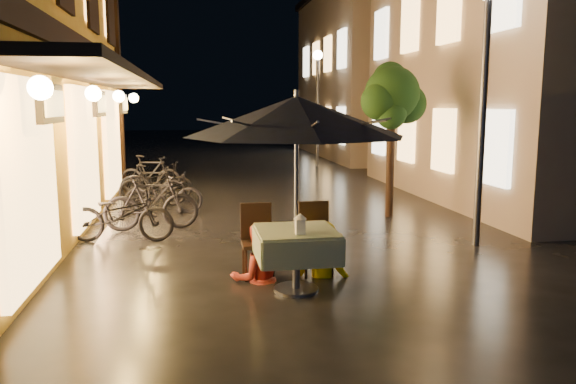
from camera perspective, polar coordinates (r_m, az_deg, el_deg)
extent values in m
plane|color=black|center=(6.92, 3.97, -10.45)|extent=(90.00, 90.00, 0.00)
cube|color=black|center=(10.56, -20.67, 13.83)|extent=(0.12, 11.00, 0.35)
cube|color=black|center=(10.44, -17.37, 11.03)|extent=(1.20, 10.50, 0.12)
cube|color=#E5AA5B|center=(14.65, -17.78, 17.57)|extent=(0.10, 0.90, 1.50)
cube|color=#E5AA5B|center=(7.15, -24.83, 0.91)|extent=(0.10, 2.20, 2.40)
cube|color=#E5AA5B|center=(10.55, -19.94, 3.53)|extent=(0.10, 2.20, 2.40)
cube|color=#E5AA5B|center=(14.00, -17.44, 4.85)|extent=(0.10, 2.20, 2.40)
cube|color=tan|center=(15.74, 26.04, 11.52)|extent=(7.00, 9.00, 6.50)
cube|color=#E5AA5B|center=(11.05, 20.33, 4.25)|extent=(0.10, 1.00, 1.40)
cube|color=#E5AA5B|center=(12.99, 15.50, 5.10)|extent=(0.10, 1.00, 1.40)
cube|color=#E5AA5B|center=(13.12, 16.03, 17.38)|extent=(0.10, 1.00, 1.40)
cube|color=#E5AA5B|center=(15.01, 11.93, 5.70)|extent=(0.10, 1.00, 1.40)
cube|color=#E5AA5B|center=(15.12, 12.29, 16.35)|extent=(0.10, 1.00, 1.40)
cube|color=#E5AA5B|center=(17.07, 9.22, 6.14)|extent=(0.10, 1.00, 1.40)
cube|color=#E5AA5B|center=(17.17, 9.46, 15.51)|extent=(0.10, 1.00, 1.40)
cube|color=tan|center=(26.00, 10.95, 11.42)|extent=(7.00, 10.00, 7.00)
cube|color=#E5AA5B|center=(21.28, 5.37, 6.74)|extent=(0.10, 1.00, 1.40)
cube|color=#E5AA5B|center=(21.36, 5.49, 14.27)|extent=(0.10, 1.00, 1.40)
cube|color=#E5AA5B|center=(23.41, 3.97, 6.96)|extent=(0.10, 1.00, 1.40)
cube|color=#E5AA5B|center=(23.49, 4.05, 13.80)|extent=(0.10, 1.00, 1.40)
cube|color=#E5AA5B|center=(25.56, 2.80, 7.13)|extent=(0.10, 1.00, 1.40)
cube|color=#E5AA5B|center=(25.62, 2.85, 13.40)|extent=(0.10, 1.00, 1.40)
cube|color=#E5AA5B|center=(27.71, 1.82, 7.27)|extent=(0.10, 1.00, 1.40)
cube|color=#E5AA5B|center=(27.77, 1.84, 13.06)|extent=(0.10, 1.00, 1.40)
cylinder|color=black|center=(11.60, 10.35, 2.87)|extent=(0.16, 0.16, 2.20)
sphere|color=#163211|center=(11.54, 10.54, 9.80)|extent=(1.10, 1.10, 1.10)
sphere|color=#163211|center=(11.76, 11.97, 8.76)|extent=(0.80, 0.80, 0.80)
sphere|color=#163211|center=(11.30, 9.34, 9.09)|extent=(0.76, 0.76, 0.76)
sphere|color=#163211|center=(11.85, 10.31, 11.23)|extent=(0.70, 0.70, 0.70)
sphere|color=#163211|center=(11.27, 10.44, 7.79)|extent=(0.60, 0.60, 0.60)
cylinder|color=#59595E|center=(9.51, 19.11, 6.66)|extent=(0.12, 0.12, 4.00)
cylinder|color=#59595E|center=(20.85, 2.99, 8.10)|extent=(0.12, 0.12, 4.00)
sphere|color=#FFEBC3|center=(20.92, 3.04, 13.72)|extent=(0.36, 0.36, 0.36)
cylinder|color=#59595E|center=(6.97, 0.84, -7.19)|extent=(0.10, 0.10, 0.72)
cylinder|color=#59595E|center=(7.07, 0.83, -9.84)|extent=(0.56, 0.56, 0.04)
cube|color=#265330|center=(6.87, 0.84, -4.06)|extent=(0.95, 0.95, 0.06)
cube|color=#265330|center=(7.01, 4.68, -5.22)|extent=(0.04, 0.95, 0.33)
cube|color=#265330|center=(6.84, -3.09, -5.55)|extent=(0.04, 0.95, 0.33)
cube|color=#265330|center=(7.36, 0.16, -4.50)|extent=(0.95, 0.04, 0.33)
cube|color=#265330|center=(6.46, 1.61, -6.42)|extent=(0.95, 0.04, 0.33)
cylinder|color=#59595E|center=(6.79, 0.85, -0.77)|extent=(0.05, 0.05, 2.30)
cone|color=black|center=(6.70, 0.87, 7.69)|extent=(2.67, 2.67, 0.48)
cylinder|color=#59595E|center=(6.70, 0.88, 9.83)|extent=(0.06, 0.06, 0.12)
cube|color=black|center=(7.51, -3.09, -5.30)|extent=(0.42, 0.42, 0.05)
cube|color=black|center=(7.64, -3.27, -3.14)|extent=(0.42, 0.04, 0.55)
cylinder|color=black|center=(7.38, -4.31, -7.46)|extent=(0.04, 0.04, 0.43)
cylinder|color=black|center=(7.42, -1.52, -7.35)|extent=(0.04, 0.04, 0.43)
cylinder|color=black|center=(7.73, -4.56, -6.72)|extent=(0.04, 0.04, 0.43)
cylinder|color=black|center=(7.76, -1.90, -6.61)|extent=(0.04, 0.04, 0.43)
cube|color=black|center=(7.64, 2.91, -5.06)|extent=(0.42, 0.42, 0.05)
cube|color=black|center=(7.76, 2.62, -2.93)|extent=(0.42, 0.04, 0.55)
cylinder|color=black|center=(7.49, 1.84, -7.19)|extent=(0.04, 0.04, 0.43)
cylinder|color=black|center=(7.57, 4.53, -7.04)|extent=(0.04, 0.04, 0.43)
cylinder|color=black|center=(7.83, 1.31, -6.47)|extent=(0.04, 0.04, 0.43)
cylinder|color=black|center=(7.91, 3.89, -6.34)|extent=(0.04, 0.04, 0.43)
cube|color=white|center=(6.61, 1.24, -3.53)|extent=(0.11, 0.11, 0.18)
cube|color=#FFD88C|center=(6.61, 1.24, -3.61)|extent=(0.07, 0.07, 0.12)
cone|color=white|center=(6.58, 1.24, -2.46)|extent=(0.16, 0.16, 0.07)
imported|color=red|center=(7.33, -3.19, -3.34)|extent=(0.81, 0.68, 1.48)
imported|color=#FFD800|center=(7.53, 3.53, -3.19)|extent=(1.03, 0.75, 1.43)
imported|color=black|center=(9.81, -16.60, -2.22)|extent=(1.82, 0.84, 0.92)
imported|color=black|center=(10.55, -13.73, -1.06)|extent=(1.74, 0.63, 1.03)
imported|color=black|center=(12.13, -12.56, -0.12)|extent=(1.69, 0.73, 0.87)
imported|color=black|center=(13.13, -13.64, 0.68)|extent=(1.62, 0.74, 0.94)
imported|color=black|center=(13.85, -13.27, 1.07)|extent=(1.83, 0.91, 0.92)
imported|color=black|center=(15.16, -13.86, 1.82)|extent=(1.69, 0.82, 0.98)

